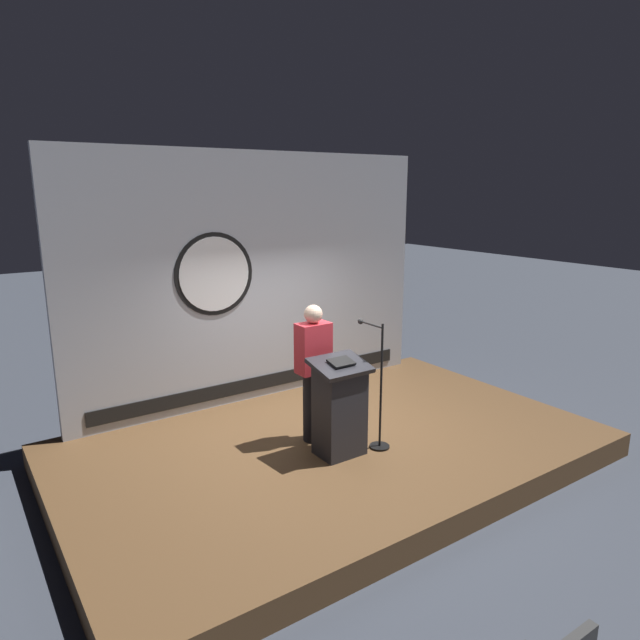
% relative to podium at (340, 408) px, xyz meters
% --- Properties ---
extents(ground_plane, '(40.00, 40.00, 0.00)m').
position_rel_podium_xyz_m(ground_plane, '(0.16, 0.34, -0.87)').
color(ground_plane, '#383D47').
extents(stage_platform, '(6.40, 4.00, 0.30)m').
position_rel_podium_xyz_m(stage_platform, '(0.16, 0.34, -0.72)').
color(stage_platform, brown).
rests_on(stage_platform, ground).
extents(banner_display, '(5.54, 0.12, 3.53)m').
position_rel_podium_xyz_m(banner_display, '(0.14, 2.19, 1.19)').
color(banner_display, '#B2B7C1').
rests_on(banner_display, stage_platform).
extents(podium, '(0.64, 0.50, 1.16)m').
position_rel_podium_xyz_m(podium, '(0.00, 0.00, 0.00)').
color(podium, '#26262B').
rests_on(podium, stage_platform).
extents(speaker_person, '(0.40, 0.26, 1.70)m').
position_rel_podium_xyz_m(speaker_person, '(-0.04, 0.48, 0.30)').
color(speaker_person, black).
rests_on(speaker_person, stage_platform).
extents(microphone_stand, '(0.24, 0.56, 1.52)m').
position_rel_podium_xyz_m(microphone_stand, '(0.49, -0.09, -0.02)').
color(microphone_stand, black).
rests_on(microphone_stand, stage_platform).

